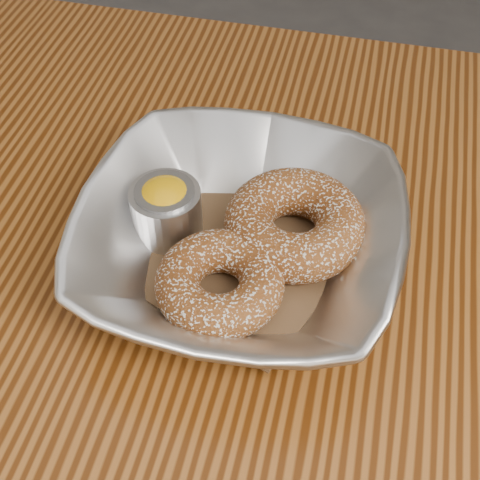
% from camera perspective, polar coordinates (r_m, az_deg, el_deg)
% --- Properties ---
extents(table, '(1.20, 0.80, 0.75)m').
position_cam_1_polar(table, '(0.57, 6.82, -14.22)').
color(table, brown).
rests_on(table, ground_plane).
extents(serving_bowl, '(0.24, 0.24, 0.06)m').
position_cam_1_polar(serving_bowl, '(0.50, 0.00, -0.02)').
color(serving_bowl, silver).
rests_on(serving_bowl, table).
extents(parchment, '(0.19, 0.19, 0.00)m').
position_cam_1_polar(parchment, '(0.51, 0.00, -1.55)').
color(parchment, brown).
rests_on(parchment, table).
extents(donut_back, '(0.14, 0.14, 0.04)m').
position_cam_1_polar(donut_back, '(0.51, 4.68, 1.40)').
color(donut_back, brown).
rests_on(donut_back, parchment).
extents(donut_front, '(0.10, 0.10, 0.03)m').
position_cam_1_polar(donut_front, '(0.48, -1.75, -3.68)').
color(donut_front, brown).
rests_on(donut_front, parchment).
extents(ramekin, '(0.06, 0.06, 0.05)m').
position_cam_1_polar(ramekin, '(0.52, -6.31, 2.71)').
color(ramekin, silver).
rests_on(ramekin, table).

